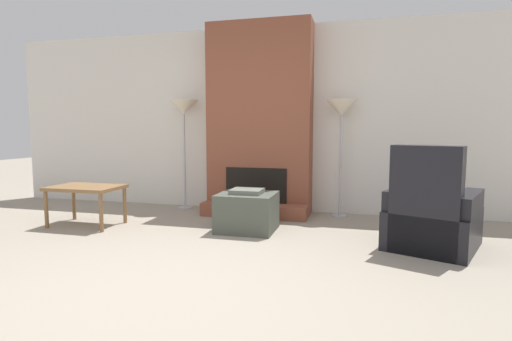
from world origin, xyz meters
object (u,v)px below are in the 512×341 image
Objects in this scene: floor_lamp_left at (184,111)px; floor_lamp_right at (342,112)px; armchair at (431,220)px; ottoman at (247,211)px; side_table at (86,191)px.

floor_lamp_left is 1.02× the size of floor_lamp_right.
floor_lamp_right is (-0.93, 1.27, 1.10)m from armchair.
ottoman is 1.94m from armchair.
floor_lamp_right reaches higher than ottoman.
armchair is 0.72× the size of floor_lamp_right.
side_table is 0.53× the size of floor_lamp_right.
ottoman is 0.42× the size of floor_lamp_right.
armchair is at bearing -53.77° from floor_lamp_right.
ottoman is at bearing -133.67° from floor_lamp_right.
ottoman is at bearing -39.84° from floor_lamp_left.
floor_lamp_left is at bearing -0.03° from armchair.
armchair is at bearing -6.81° from ottoman.
floor_lamp_right is at bearing 23.67° from side_table.
floor_lamp_right reaches higher than side_table.
ottoman is 0.58× the size of armchair.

